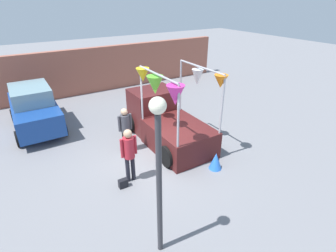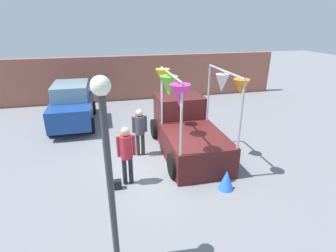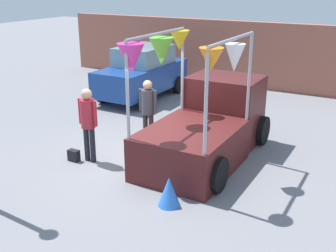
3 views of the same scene
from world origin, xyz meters
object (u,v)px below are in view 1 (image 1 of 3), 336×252
Objects in this scene: person_customer at (129,150)px; handbag at (123,183)px; street_lamp at (159,160)px; folded_kite_bundle_azure at (216,161)px; person_vendor at (125,126)px; vendor_truck at (164,119)px; parked_car at (34,108)px.

person_customer is 1.04m from handbag.
folded_kite_bundle_azure is (3.17, 1.74, -2.16)m from street_lamp.
person_vendor is (0.61, 1.69, -0.06)m from person_customer.
street_lamp reaches higher than person_vendor.
vendor_truck is 6.83× the size of folded_kite_bundle_azure.
vendor_truck is 5.67m from parked_car.
person_vendor is 4.72m from street_lamp.
person_customer is 1.05× the size of person_vendor.
vendor_truck is 1.02× the size of parked_car.
parked_car is at bearing 139.00° from vendor_truck.
vendor_truck is 2.27× the size of person_customer.
street_lamp is at bearing -103.98° from person_vendor.
parked_car is (-4.28, 3.72, 0.07)m from vendor_truck.
street_lamp is 4.22m from folded_kite_bundle_azure.
parked_car is 6.67× the size of folded_kite_bundle_azure.
street_lamp reaches higher than person_customer.
street_lamp is at bearing -151.25° from folded_kite_bundle_azure.
handbag is (-0.35, -0.20, -0.96)m from person_customer.
parked_car is at bearing 105.89° from handbag.
person_customer is (1.97, -5.49, 0.15)m from parked_car.
handbag is at bearing 87.00° from street_lamp.
vendor_truck is at bearing 2.53° from person_vendor.
handbag is 3.40m from street_lamp.
folded_kite_bundle_azure is at bearing -19.19° from person_customer.
street_lamp reaches higher than handbag.
vendor_truck is 3.39m from handbag.
handbag is 3.13m from folded_kite_bundle_azure.
parked_car is 14.29× the size of handbag.
handbag is at bearing -150.26° from person_customer.
person_customer is 3.04m from street_lamp.
person_customer is 2.96m from folded_kite_bundle_azure.
handbag is (1.62, -5.69, -0.80)m from parked_car.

